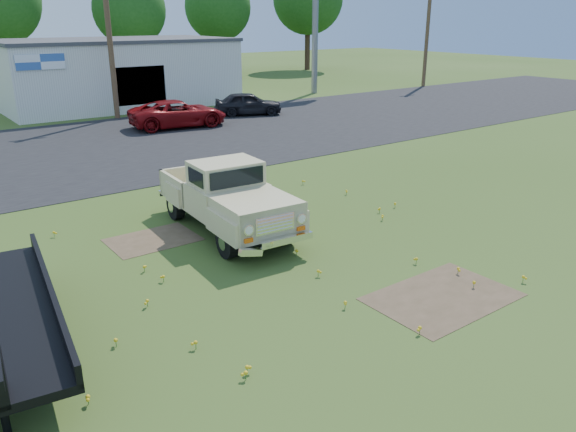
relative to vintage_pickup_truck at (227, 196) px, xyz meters
The scene contains 12 objects.
ground 3.09m from the vintage_pickup_truck, 88.27° to the right, with size 140.00×140.00×0.00m, color #354F19.
asphalt_lot 12.10m from the vintage_pickup_truck, 89.58° to the left, with size 90.00×14.00×0.02m, color black.
dirt_patch_a 6.22m from the vintage_pickup_truck, 75.01° to the right, with size 3.00×2.00×0.01m, color #4E3F29.
dirt_patch_b 2.21m from the vintage_pickup_truck, 163.56° to the left, with size 2.20×1.60×0.01m, color #4E3F29.
commercial_building 24.84m from the vintage_pickup_truck, 75.80° to the left, with size 14.20×8.20×4.15m.
utility_pole_mid 19.83m from the vintage_pickup_truck, 77.89° to the left, with size 1.60×0.30×9.00m.
utility_pole_east 35.81m from the vintage_pickup_truck, 32.36° to the left, with size 1.60×0.30×9.00m.
treeline_e 38.37m from the vintage_pickup_truck, 71.47° to the left, with size 6.08×6.08×9.04m.
treeline_f 44.76m from the vintage_pickup_truck, 60.20° to the left, with size 6.40×6.40×9.52m.
vintage_pickup_truck is the anchor object (origin of this frame).
red_pickup 15.58m from the vintage_pickup_truck, 68.61° to the left, with size 2.30×4.99×1.39m, color maroon.
dark_sedan 18.87m from the vintage_pickup_truck, 55.60° to the left, with size 1.56×3.88×1.32m, color black.
Camera 1 is at (-7.20, -9.39, 5.44)m, focal length 35.00 mm.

